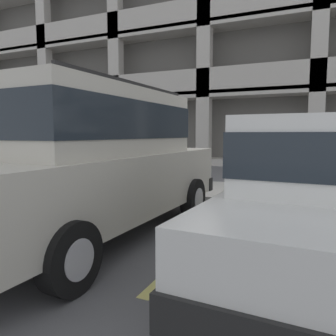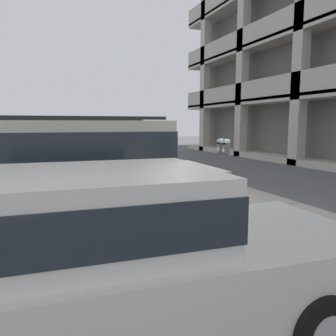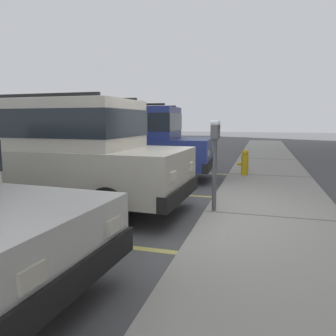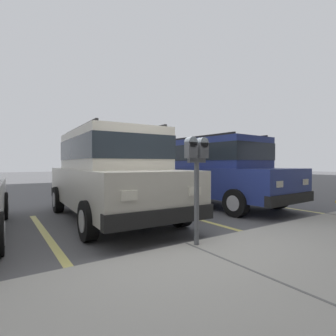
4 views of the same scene
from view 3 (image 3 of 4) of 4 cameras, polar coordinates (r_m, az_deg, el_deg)
name	(u,v)px [view 3 (image 3 of 4)]	position (r m, az deg, el deg)	size (l,w,h in m)	color
ground_plane	(192,220)	(5.62, 4.24, -9.01)	(80.00, 80.00, 0.10)	#565659
sidewalk	(273,220)	(5.48, 17.83, -8.63)	(40.00, 2.20, 0.12)	#9E9B93
parking_stall_lines	(68,240)	(4.76, -16.96, -11.94)	(12.34, 4.80, 0.01)	#DBD16B
silver_suv	(58,150)	(6.33, -18.64, 3.07)	(2.13, 4.84, 2.03)	beige
red_sedan	(126,139)	(9.28, -7.35, 4.99)	(2.21, 4.88, 2.03)	navy
parking_meter_near	(215,144)	(5.40, 8.22, 4.16)	(0.35, 0.12, 1.50)	#595B60
fire_hydrant	(245,162)	(9.26, 13.21, 0.95)	(0.30, 0.30, 0.70)	gold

